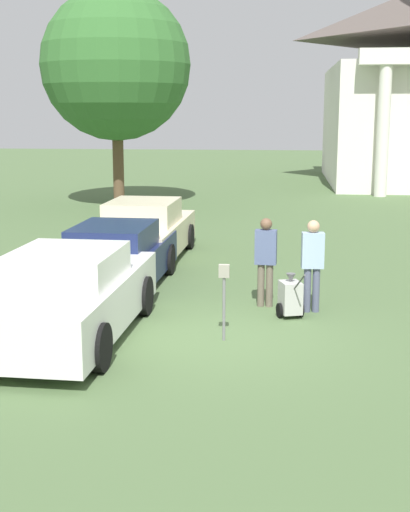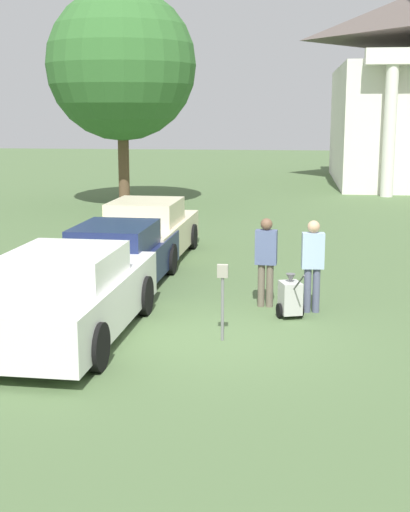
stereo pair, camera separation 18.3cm
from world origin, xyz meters
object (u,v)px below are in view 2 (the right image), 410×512
Objects in this scene: parking_meter at (223,288)px; equipment_cart at (290,298)px; parked_car_cream at (147,232)px; person_supervisor at (313,260)px; parked_car_white at (69,296)px; parked_car_navy at (117,259)px; person_worker at (266,256)px.

equipment_cart is at bearing 53.14° from parking_meter.
person_supervisor reaches higher than parked_car_cream.
parked_car_navy is (-0.00, 3.39, -0.07)m from parked_car_white.
person_supervisor is 0.87m from equipment_cart.
parked_car_cream is 7.01m from parking_meter.
person_supervisor is at bearing -15.85° from parked_car_navy.
parked_car_white reaches higher than parked_car_navy.
parked_car_navy is at bearing 137.31° from equipment_cart.
person_supervisor is (4.15, -4.58, 0.31)m from parked_car_cream.
parked_car_white is 2.76× the size of person_supervisor.
parked_car_cream reaches higher than equipment_cart.
parked_car_navy is 2.82× the size of person_supervisor.
person_worker reaches higher than parked_car_cream.
parked_car_navy is 5.07× the size of equipment_cart.
person_supervisor is (0.90, -0.30, 0.01)m from person_worker.
person_supervisor is (1.54, 1.93, 0.11)m from parking_meter.
person_supervisor is at bearing 166.23° from person_worker.
person_supervisor reaches higher than parking_meter.
parked_car_cream is at bearing 111.85° from parking_meter.
parked_car_white is 4.65m from person_supervisor.
parked_car_white is 6.66m from parked_car_cream.
parking_meter is 0.74× the size of person_worker.
person_supervisor reaches higher than parked_car_navy.
parked_car_white is at bearing 40.92° from person_worker.
parked_car_cream is at bearing -52.85° from person_supervisor.
parked_car_white is at bearing -88.31° from parked_car_cream.
parking_meter is (2.61, -3.24, 0.25)m from parked_car_navy.
parked_car_navy is 3.85× the size of parking_meter.
person_worker is at bearing 106.49° from equipment_cart.
parked_car_white reaches higher than parking_meter.
parked_car_white is at bearing -88.31° from parked_car_navy.
equipment_cart is (-0.41, -0.42, -0.64)m from person_supervisor.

